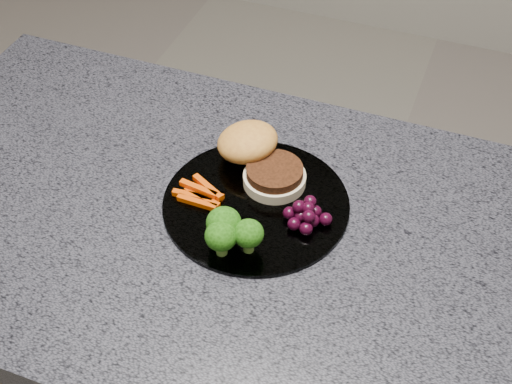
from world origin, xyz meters
TOP-DOWN VIEW (x-y plane):
  - countertop at (0.00, 0.00)m, footprint 1.20×0.60m
  - plate at (-0.05, 0.04)m, footprint 0.26×0.26m
  - burger at (-0.07, 0.11)m, footprint 0.17×0.15m
  - carrot_sticks at (-0.12, 0.03)m, footprint 0.07×0.05m
  - broccoli at (-0.05, -0.04)m, footprint 0.08×0.06m
  - grape_bunch at (0.03, 0.03)m, footprint 0.07×0.06m

SIDE VIEW (x-z plane):
  - countertop at x=0.00m, z-range 0.86..0.90m
  - plate at x=-0.05m, z-range 0.90..0.91m
  - carrot_sticks at x=-0.12m, z-range 0.90..0.92m
  - grape_bunch at x=0.03m, z-range 0.90..0.93m
  - burger at x=-0.07m, z-range 0.90..0.95m
  - broccoli at x=-0.05m, z-range 0.91..0.97m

